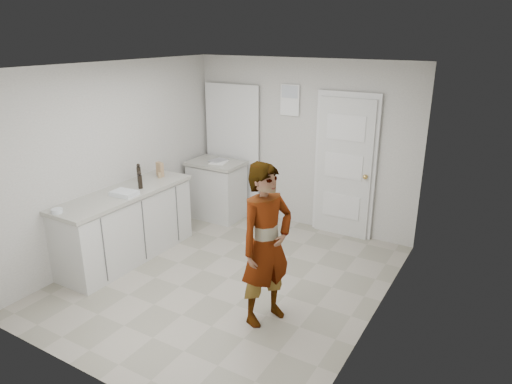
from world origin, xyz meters
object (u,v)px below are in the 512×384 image
Objects in this scene: person at (266,245)px; egg_bowl at (57,211)px; oil_cruet_a at (140,180)px; cake_mix_box at (160,169)px; oil_cruet_b at (139,173)px; spice_jar at (160,175)px; baking_dish at (124,193)px.

egg_bowl is (-2.33, -0.62, 0.10)m from person.
cake_mix_box is at bearing 104.72° from oil_cruet_a.
oil_cruet_b reaches higher than oil_cruet_a.
egg_bowl is at bearing -93.90° from spice_jar.
person is 21.75× the size of spice_jar.
cake_mix_box is at bearing 125.46° from spice_jar.
baking_dish is at bearing -62.31° from cake_mix_box.
cake_mix_box is at bearing 100.86° from baking_dish.
oil_cruet_b is at bearing 115.20° from baking_dish.
cake_mix_box reaches higher than baking_dish.
cake_mix_box is at bearing 76.56° from oil_cruet_b.
egg_bowl is (-0.11, -1.57, -0.01)m from spice_jar.
person is 2.42m from egg_bowl.
egg_bowl is (-0.20, -1.10, -0.08)m from oil_cruet_a.
oil_cruet_a is 1.83× the size of egg_bowl.
cake_mix_box is 0.61× the size of baking_dish.
person reaches higher than cake_mix_box.
oil_cruet_b is at bearing 136.79° from oil_cruet_a.
person is 7.44× the size of oil_cruet_a.
oil_cruet_a is at bearing 98.45° from person.
person is 2.20m from oil_cruet_a.
oil_cruet_b reaches higher than baking_dish.
spice_jar is 0.48m from oil_cruet_a.
person is at bearing -7.15° from cake_mix_box.
oil_cruet_b reaches higher than egg_bowl.
egg_bowl is (0.02, -1.31, -0.10)m from oil_cruet_b.
spice_jar is at bearing 86.10° from egg_bowl.
person reaches higher than oil_cruet_a.
spice_jar is 0.30m from oil_cruet_b.
oil_cruet_a is 0.30m from oil_cruet_b.
oil_cruet_a is at bearing 79.78° from egg_bowl.
oil_cruet_a is (-2.13, 0.48, 0.19)m from person.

